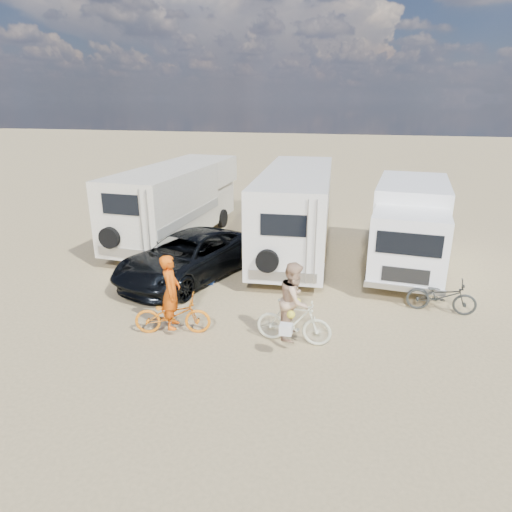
% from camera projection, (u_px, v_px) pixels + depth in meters
% --- Properties ---
extents(ground, '(140.00, 140.00, 0.00)m').
position_uv_depth(ground, '(254.00, 347.00, 10.77)').
color(ground, tan).
rests_on(ground, ground).
extents(rv_main, '(2.98, 8.50, 3.16)m').
position_uv_depth(rv_main, '(296.00, 213.00, 16.82)').
color(rv_main, white).
rests_on(rv_main, ground).
extents(rv_left, '(2.80, 8.10, 3.07)m').
position_uv_depth(rv_left, '(176.00, 204.00, 18.46)').
color(rv_left, white).
rests_on(rv_left, ground).
extents(box_truck, '(2.91, 6.68, 2.90)m').
position_uv_depth(box_truck, '(409.00, 228.00, 15.37)').
color(box_truck, white).
rests_on(box_truck, ground).
extents(dark_suv, '(4.04, 5.87, 1.49)m').
position_uv_depth(dark_suv, '(188.00, 257.00, 14.68)').
color(dark_suv, black).
rests_on(dark_suv, ground).
extents(bike_man, '(2.01, 1.12, 1.00)m').
position_uv_depth(bike_man, '(173.00, 315.00, 11.27)').
color(bike_man, orange).
rests_on(bike_man, ground).
extents(bike_woman, '(1.87, 0.61, 1.11)m').
position_uv_depth(bike_woman, '(294.00, 322.00, 10.79)').
color(bike_woman, beige).
rests_on(bike_woman, ground).
extents(rider_man, '(0.62, 0.79, 1.91)m').
position_uv_depth(rider_man, '(171.00, 298.00, 11.12)').
color(rider_man, '#D7510A').
rests_on(rider_man, ground).
extents(rider_woman, '(0.76, 0.95, 1.89)m').
position_uv_depth(rider_woman, '(294.00, 307.00, 10.67)').
color(rider_woman, tan).
rests_on(rider_woman, ground).
extents(bike_parked, '(1.88, 0.79, 0.96)m').
position_uv_depth(bike_parked, '(441.00, 296.00, 12.38)').
color(bike_parked, '#272927').
rests_on(bike_parked, ground).
extents(cooler, '(0.67, 0.53, 0.49)m').
position_uv_depth(cooler, '(205.00, 275.00, 14.48)').
color(cooler, '#214199').
rests_on(cooler, ground).
extents(crate, '(0.55, 0.55, 0.35)m').
position_uv_depth(crate, '(277.00, 272.00, 14.97)').
color(crate, '#977858').
rests_on(crate, ground).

